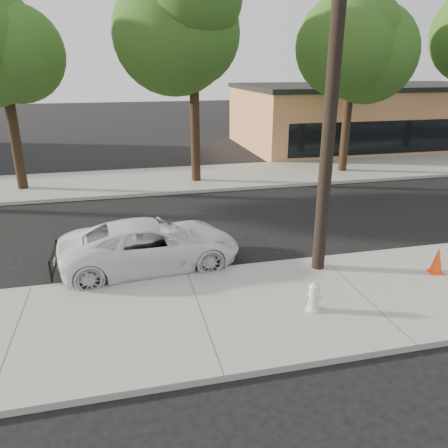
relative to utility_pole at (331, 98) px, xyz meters
The scene contains 12 objects.
ground 6.51m from the utility_pole, 143.13° to the left, with size 120.00×120.00×0.00m, color black.
near_sidewalk 6.07m from the utility_pole, 156.04° to the right, with size 90.00×4.40×0.15m, color gray.
far_sidewalk 12.64m from the utility_pole, 107.82° to the left, with size 90.00×5.00×0.15m, color gray.
curb_near 5.89m from the utility_pole, behind, with size 90.00×0.12×0.16m, color #9E9B93.
building_main 22.60m from the utility_pole, 56.45° to the left, with size 18.00×10.00×4.00m, color #B5704B.
utility_pole is the anchor object (origin of this frame).
tree_b 14.37m from the utility_pole, 131.18° to the left, with size 4.34×4.20×8.45m.
tree_c 10.66m from the utility_pole, 97.63° to the left, with size 4.96×4.80×9.55m.
tree_d 12.64m from the utility_pole, 58.24° to the left, with size 4.50×4.35×8.75m.
police_cruiser 6.17m from the utility_pole, 162.56° to the left, with size 2.30×5.00×1.39m, color white.
fire_hydrant 4.82m from the utility_pole, 117.51° to the right, with size 0.37×0.33×0.68m.
traffic_cone 5.25m from the utility_pole, 18.82° to the right, with size 0.48×0.48×0.73m.
Camera 1 is at (-1.50, -12.83, 5.46)m, focal length 35.00 mm.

